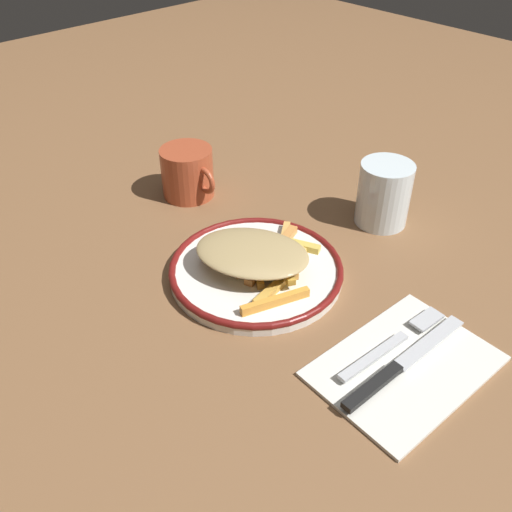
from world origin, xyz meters
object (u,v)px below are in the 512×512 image
(plate, at_px, (256,270))
(water_glass, at_px, (384,194))
(knife, at_px, (396,368))
(coffee_mug, at_px, (188,173))
(napkin, at_px, (405,365))
(fork, at_px, (393,343))
(fries_heap, at_px, (259,256))

(plate, xyz_separation_m, water_glass, (0.04, 0.24, 0.04))
(knife, relative_size, coffee_mug, 1.84)
(napkin, distance_m, fork, 0.03)
(plate, xyz_separation_m, coffee_mug, (-0.24, 0.07, 0.03))
(fork, relative_size, coffee_mug, 1.54)
(fries_heap, bearing_deg, water_glass, 82.41)
(plate, relative_size, knife, 1.16)
(knife, bearing_deg, water_glass, 129.99)
(fries_heap, distance_m, knife, 0.24)
(napkin, bearing_deg, coffee_mug, 173.39)
(plate, xyz_separation_m, knife, (0.24, -0.01, 0.00))
(knife, bearing_deg, coffee_mug, 171.17)
(knife, bearing_deg, fork, 130.36)
(water_glass, relative_size, coffee_mug, 0.88)
(fork, bearing_deg, plate, -173.97)
(water_glass, bearing_deg, knife, -50.01)
(fries_heap, xyz_separation_m, fork, (0.21, 0.02, -0.02))
(napkin, height_order, coffee_mug, coffee_mug)
(fork, height_order, water_glass, water_glass)
(coffee_mug, bearing_deg, plate, -15.56)
(plate, height_order, fork, plate)
(napkin, relative_size, fork, 1.19)
(fries_heap, distance_m, coffee_mug, 0.25)
(fries_heap, relative_size, fork, 1.13)
(fries_heap, height_order, coffee_mug, coffee_mug)
(fork, distance_m, knife, 0.04)
(knife, bearing_deg, plate, 178.06)
(plate, height_order, napkin, plate)
(plate, xyz_separation_m, fork, (0.22, 0.02, 0.00))
(fries_heap, distance_m, fork, 0.22)
(plate, height_order, fries_heap, fries_heap)
(knife, relative_size, water_glass, 2.08)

